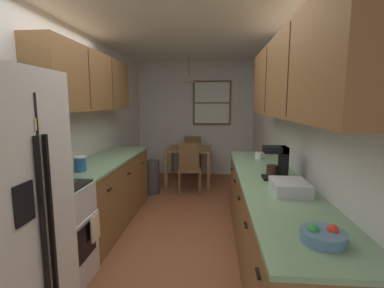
% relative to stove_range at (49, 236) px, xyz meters
% --- Properties ---
extents(ground_plane, '(12.00, 12.00, 0.00)m').
position_rel_stove_range_xyz_m(ground_plane, '(0.99, 1.52, -0.47)').
color(ground_plane, brown).
extents(wall_left, '(0.10, 9.00, 2.55)m').
position_rel_stove_range_xyz_m(wall_left, '(-0.36, 1.52, 0.80)').
color(wall_left, silver).
rests_on(wall_left, ground).
extents(wall_right, '(0.10, 9.00, 2.55)m').
position_rel_stove_range_xyz_m(wall_right, '(2.34, 1.52, 0.80)').
color(wall_right, silver).
rests_on(wall_right, ground).
extents(wall_back, '(4.40, 0.10, 2.55)m').
position_rel_stove_range_xyz_m(wall_back, '(0.99, 4.17, 0.80)').
color(wall_back, silver).
rests_on(wall_back, ground).
extents(ceiling_slab, '(4.40, 9.00, 0.08)m').
position_rel_stove_range_xyz_m(ceiling_slab, '(0.99, 1.52, 2.12)').
color(ceiling_slab, white).
extents(stove_range, '(0.66, 0.59, 1.10)m').
position_rel_stove_range_xyz_m(stove_range, '(0.00, 0.00, 0.00)').
color(stove_range, silver).
rests_on(stove_range, ground).
extents(microwave_over_range, '(0.39, 0.57, 0.31)m').
position_rel_stove_range_xyz_m(microwave_over_range, '(-0.11, 0.00, 1.20)').
color(microwave_over_range, black).
extents(counter_left, '(0.64, 2.08, 0.90)m').
position_rel_stove_range_xyz_m(counter_left, '(-0.01, 1.33, -0.02)').
color(counter_left, brown).
rests_on(counter_left, ground).
extents(upper_cabinets_left, '(0.33, 2.16, 0.72)m').
position_rel_stove_range_xyz_m(upper_cabinets_left, '(-0.15, 1.28, 1.42)').
color(upper_cabinets_left, brown).
extents(counter_right, '(0.64, 3.10, 0.90)m').
position_rel_stove_range_xyz_m(counter_right, '(1.99, 0.49, -0.02)').
color(counter_right, brown).
rests_on(counter_right, ground).
extents(upper_cabinets_right, '(0.33, 2.78, 0.74)m').
position_rel_stove_range_xyz_m(upper_cabinets_right, '(2.13, 0.44, 1.40)').
color(upper_cabinets_right, brown).
extents(dining_table, '(0.88, 0.88, 0.72)m').
position_rel_stove_range_xyz_m(dining_table, '(0.92, 3.41, 0.14)').
color(dining_table, olive).
rests_on(dining_table, ground).
extents(dining_chair_near, '(0.45, 0.45, 0.90)m').
position_rel_stove_range_xyz_m(dining_chair_near, '(0.98, 2.76, 0.03)').
color(dining_chair_near, brown).
rests_on(dining_chair_near, ground).
extents(dining_chair_far, '(0.41, 0.41, 0.90)m').
position_rel_stove_range_xyz_m(dining_chair_far, '(0.94, 4.06, 0.03)').
color(dining_chair_far, brown).
rests_on(dining_chair_far, ground).
extents(pendant_light, '(0.25, 0.25, 0.51)m').
position_rel_stove_range_xyz_m(pendant_light, '(0.92, 3.41, 1.62)').
color(pendant_light, black).
extents(back_window, '(0.85, 0.05, 0.98)m').
position_rel_stove_range_xyz_m(back_window, '(1.37, 4.10, 1.17)').
color(back_window, brown).
extents(trash_bin, '(0.30, 0.30, 0.60)m').
position_rel_stove_range_xyz_m(trash_bin, '(0.29, 2.65, -0.17)').
color(trash_bin, '#3F3F42').
rests_on(trash_bin, ground).
extents(storage_canister, '(0.12, 0.12, 0.17)m').
position_rel_stove_range_xyz_m(storage_canister, '(-0.01, 0.64, 0.51)').
color(storage_canister, '#265999').
rests_on(storage_canister, counter_left).
extents(dish_towel, '(0.02, 0.16, 0.24)m').
position_rel_stove_range_xyz_m(dish_towel, '(0.35, 0.15, 0.03)').
color(dish_towel, beige).
extents(coffee_maker, '(0.22, 0.18, 0.32)m').
position_rel_stove_range_xyz_m(coffee_maker, '(2.05, 0.49, 0.60)').
color(coffee_maker, black).
rests_on(coffee_maker, counter_right).
extents(mug_by_coffeemaker, '(0.12, 0.09, 0.09)m').
position_rel_stove_range_xyz_m(mug_by_coffeemaker, '(2.02, 1.48, 0.47)').
color(mug_by_coffeemaker, white).
rests_on(mug_by_coffeemaker, counter_right).
extents(fruit_bowl, '(0.24, 0.24, 0.09)m').
position_rel_stove_range_xyz_m(fruit_bowl, '(2.01, -0.75, 0.46)').
color(fruit_bowl, '#597F9E').
rests_on(fruit_bowl, counter_right).
extents(dish_rack, '(0.28, 0.34, 0.10)m').
position_rel_stove_range_xyz_m(dish_rack, '(2.05, 0.07, 0.48)').
color(dish_rack, silver).
rests_on(dish_rack, counter_right).
extents(table_serving_bowl, '(0.19, 0.19, 0.06)m').
position_rel_stove_range_xyz_m(table_serving_bowl, '(0.92, 3.32, 0.28)').
color(table_serving_bowl, '#4C7299').
rests_on(table_serving_bowl, dining_table).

